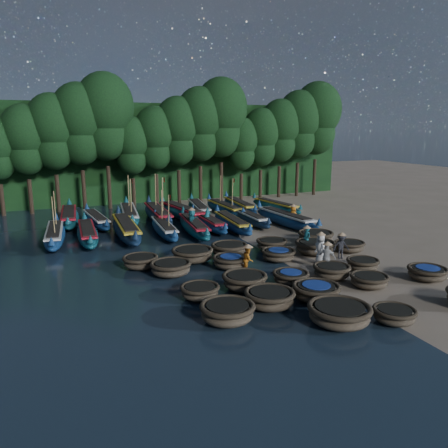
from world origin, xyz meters
name	(u,v)px	position (x,y,z in m)	size (l,w,h in m)	color
ground	(273,257)	(0.00, 0.00, 0.00)	(120.00, 120.00, 0.00)	#7E6D5C
foliage_wall	(168,152)	(0.00, 23.50, 5.00)	(40.00, 3.00, 10.00)	black
coracle_2	(339,314)	(-2.06, -9.15, 0.48)	(3.12, 3.12, 0.84)	brown
coracle_3	(394,315)	(0.07, -9.85, 0.36)	(2.07, 2.07, 0.63)	brown
coracle_5	(227,312)	(-6.08, -7.29, 0.46)	(2.26, 2.26, 0.81)	brown
coracle_6	(270,298)	(-3.82, -6.63, 0.46)	(2.62, 2.62, 0.80)	brown
coracle_7	(316,291)	(-1.51, -6.73, 0.45)	(2.20, 2.20, 0.77)	brown
coracle_8	(369,280)	(1.86, -6.29, 0.37)	(2.22, 2.22, 0.64)	brown
coracle_9	(427,273)	(5.32, -6.58, 0.39)	(2.41, 2.41, 0.68)	brown
coracle_10	(200,291)	(-6.28, -4.55, 0.38)	(1.82, 1.82, 0.66)	brown
coracle_11	(245,281)	(-3.94, -4.33, 0.47)	(2.48, 2.48, 0.82)	brown
coracle_12	(291,277)	(-1.49, -4.50, 0.39)	(1.91, 1.91, 0.67)	brown
coracle_13	(332,271)	(0.93, -4.52, 0.42)	(2.08, 2.08, 0.73)	brown
coracle_14	(363,264)	(3.24, -4.15, 0.39)	(1.98, 1.98, 0.68)	brown
coracle_15	(171,268)	(-6.64, -0.95, 0.44)	(2.41, 2.41, 0.77)	brown
coracle_16	(231,261)	(-3.25, -1.01, 0.41)	(2.35, 2.35, 0.71)	brown
coracle_17	(279,254)	(-0.11, -0.82, 0.40)	(2.22, 2.22, 0.68)	brown
coracle_18	(315,247)	(2.67, -0.44, 0.47)	(3.02, 3.02, 0.82)	brown
coracle_19	(350,246)	(4.95, -0.84, 0.38)	(1.91, 1.91, 0.67)	brown
coracle_20	(140,261)	(-7.88, 0.84, 0.42)	(2.20, 2.20, 0.73)	brown
coracle_21	(192,254)	(-4.83, 0.91, 0.47)	(2.95, 2.95, 0.82)	brown
coracle_22	(229,249)	(-2.40, 1.13, 0.46)	(2.23, 2.23, 0.80)	brown
coracle_23	(272,244)	(0.60, 1.35, 0.41)	(2.31, 2.31, 0.71)	brown
coracle_24	(316,237)	(4.12, 1.67, 0.47)	(2.88, 2.88, 0.82)	brown
long_boat_0	(55,235)	(-12.09, 8.61, 0.53)	(1.91, 7.91, 3.37)	navy
long_boat_1	(87,233)	(-9.99, 8.25, 0.52)	(1.67, 7.82, 1.38)	#0D3C4D
long_boat_2	(126,229)	(-7.34, 8.26, 0.61)	(1.93, 9.11, 1.60)	#10213B
long_boat_3	(164,228)	(-4.69, 7.84, 0.50)	(1.71, 7.39, 3.14)	navy
long_boat_4	(194,226)	(-2.55, 7.46, 0.54)	(2.17, 8.06, 1.42)	#0D3C4D
long_boat_5	(208,222)	(-1.06, 8.57, 0.51)	(1.37, 7.62, 1.34)	navy
long_boat_6	(232,223)	(0.55, 7.58, 0.52)	(1.82, 7.71, 1.36)	navy
long_boat_7	(249,218)	(2.65, 8.93, 0.49)	(1.40, 7.32, 1.29)	#10213B
long_boat_8	(286,219)	(4.95, 7.04, 0.58)	(2.10, 8.63, 1.52)	navy
long_boat_9	(69,217)	(-10.84, 14.37, 0.58)	(2.08, 8.61, 1.52)	#0D3C4D
long_boat_10	(96,220)	(-8.90, 12.78, 0.50)	(2.05, 7.49, 1.32)	navy
long_boat_11	(129,215)	(-6.18, 13.42, 0.59)	(2.55, 8.75, 3.74)	#0D3C4D
long_boat_12	(158,214)	(-3.95, 12.65, 0.61)	(2.01, 9.00, 3.83)	#10213B
long_boat_13	(182,212)	(-1.82, 12.68, 0.60)	(2.91, 8.92, 1.59)	#0D3C4D
long_boat_14	(199,208)	(0.17, 14.19, 0.53)	(2.48, 7.85, 1.40)	#0D3C4D
long_boat_15	(225,208)	(2.30, 13.30, 0.53)	(1.56, 7.93, 3.37)	navy
long_boat_16	(239,206)	(4.07, 13.98, 0.54)	(1.94, 8.03, 1.42)	navy
long_boat_17	(276,206)	(7.20, 12.75, 0.50)	(2.26, 7.42, 1.32)	#0D3C4D
fisherman_0	(320,248)	(1.82, -2.19, 0.95)	(0.68, 0.94, 1.99)	#BCBBB8
fisherman_1	(307,238)	(2.42, 0.16, 0.92)	(0.52, 0.64, 1.82)	#185C68
fisherman_2	(248,258)	(-2.67, -2.05, 0.81)	(0.87, 0.92, 1.70)	#B16317
fisherman_3	(341,246)	(3.55, -1.82, 0.80)	(1.09, 0.81, 1.71)	black
fisherman_4	(327,257)	(1.24, -3.62, 0.88)	(0.96, 0.96, 1.83)	#BCBBB8
fisherman_5	(192,221)	(-2.64, 7.66, 0.93)	(1.31, 1.72, 2.01)	#185C68
fisherman_6	(293,215)	(5.44, 6.77, 0.90)	(0.67, 0.90, 1.87)	#B16317
tree_1	(25,139)	(-13.70, 20.00, 6.65)	(4.09, 4.09, 9.65)	black
tree_2	(53,131)	(-11.40, 20.00, 7.32)	(4.51, 4.51, 10.63)	black
tree_3	(79,123)	(-9.10, 20.00, 8.00)	(4.92, 4.92, 11.60)	black
tree_4	(105,116)	(-6.80, 20.00, 8.67)	(5.34, 5.34, 12.58)	black
tree_5	(132,145)	(-4.50, 20.00, 5.97)	(3.68, 3.68, 8.68)	black
tree_6	(155,138)	(-2.20, 20.00, 6.65)	(4.09, 4.09, 9.65)	black
tree_7	(178,130)	(0.10, 20.00, 7.32)	(4.51, 4.51, 10.63)	black
tree_8	(200,123)	(2.40, 20.00, 8.00)	(4.92, 4.92, 11.60)	black
tree_9	(221,117)	(4.70, 20.00, 8.67)	(5.34, 5.34, 12.58)	black
tree_10	(242,143)	(7.00, 20.00, 5.97)	(3.68, 3.68, 8.68)	black
tree_11	(261,137)	(9.30, 20.00, 6.65)	(4.09, 4.09, 9.65)	black
tree_12	(280,130)	(11.60, 20.00, 7.32)	(4.51, 4.51, 10.63)	black
tree_13	(299,124)	(13.90, 20.00, 8.00)	(4.92, 4.92, 11.60)	black
tree_14	(317,118)	(16.20, 20.00, 8.67)	(5.34, 5.34, 12.58)	black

